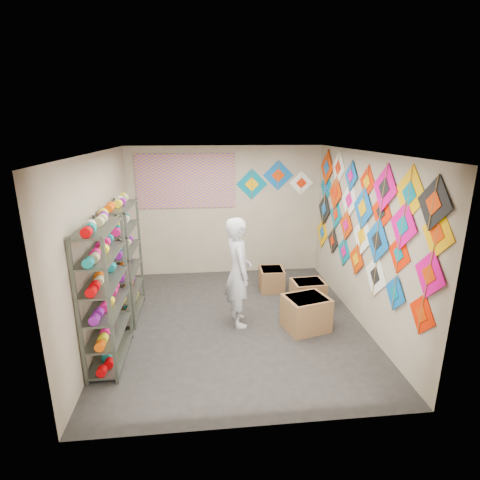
{
  "coord_description": "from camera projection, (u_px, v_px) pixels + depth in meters",
  "views": [
    {
      "loc": [
        -0.51,
        -5.44,
        3.02
      ],
      "look_at": [
        0.1,
        0.3,
        1.3
      ],
      "focal_mm": 28.0,
      "sensor_mm": 36.0,
      "label": 1
    }
  ],
  "objects": [
    {
      "name": "carton_a",
      "position": [
        306.0,
        313.0,
        5.82
      ],
      "size": [
        0.76,
        0.69,
        0.54
      ],
      "primitive_type": "cube",
      "rotation": [
        0.0,
        0.0,
        0.27
      ],
      "color": "brown",
      "rests_on": "ground"
    },
    {
      "name": "shelf_rack_back",
      "position": [
        124.0,
        261.0,
        6.08
      ],
      "size": [
        0.4,
        1.1,
        1.9
      ],
      "primitive_type": "cube",
      "color": "#4C5147",
      "rests_on": "ground"
    },
    {
      "name": "shopkeeper",
      "position": [
        238.0,
        272.0,
        5.83
      ],
      "size": [
        0.75,
        0.59,
        1.75
      ],
      "primitive_type": "imported",
      "rotation": [
        0.0,
        0.0,
        1.7
      ],
      "color": "silver",
      "rests_on": "ground"
    },
    {
      "name": "back_wall_kites",
      "position": [
        273.0,
        181.0,
        7.77
      ],
      "size": [
        1.63,
        0.02,
        0.82
      ],
      "color": "#006F8B",
      "rests_on": "room_walls"
    },
    {
      "name": "room_walls",
      "position": [
        235.0,
        224.0,
        5.63
      ],
      "size": [
        4.5,
        4.5,
        4.5
      ],
      "color": "tan",
      "rests_on": "ground"
    },
    {
      "name": "string_spools",
      "position": [
        115.0,
        270.0,
        5.43
      ],
      "size": [
        0.12,
        2.36,
        0.12
      ],
      "color": "#F71278",
      "rests_on": "ground"
    },
    {
      "name": "kite_wall_display",
      "position": [
        361.0,
        217.0,
        5.87
      ],
      "size": [
        0.06,
        4.31,
        2.04
      ],
      "color": "red",
      "rests_on": "room_walls"
    },
    {
      "name": "carton_b",
      "position": [
        308.0,
        293.0,
        6.62
      ],
      "size": [
        0.58,
        0.49,
        0.45
      ],
      "primitive_type": "cube",
      "rotation": [
        0.0,
        0.0,
        0.06
      ],
      "color": "brown",
      "rests_on": "ground"
    },
    {
      "name": "carton_c",
      "position": [
        272.0,
        279.0,
        7.25
      ],
      "size": [
        0.47,
        0.51,
        0.44
      ],
      "primitive_type": "cube",
      "rotation": [
        0.0,
        0.0,
        -0.03
      ],
      "color": "brown",
      "rests_on": "ground"
    },
    {
      "name": "shelf_rack_front",
      "position": [
        105.0,
        295.0,
        4.84
      ],
      "size": [
        0.4,
        1.1,
        1.9
      ],
      "primitive_type": "cube",
      "color": "#4C5147",
      "rests_on": "ground"
    },
    {
      "name": "ground",
      "position": [
        236.0,
        322.0,
        6.1
      ],
      "size": [
        4.5,
        4.5,
        0.0
      ],
      "primitive_type": "plane",
      "color": "#292623"
    },
    {
      "name": "poster",
      "position": [
        186.0,
        181.0,
        7.57
      ],
      "size": [
        2.0,
        0.01,
        1.1
      ],
      "primitive_type": "cube",
      "color": "#75489D",
      "rests_on": "room_walls"
    }
  ]
}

